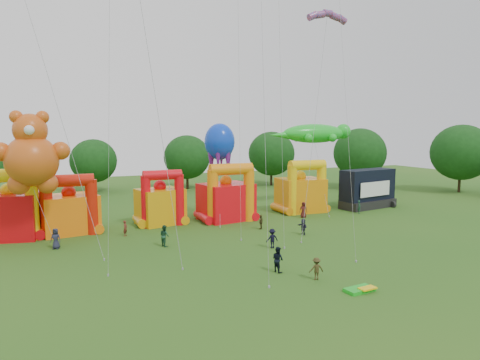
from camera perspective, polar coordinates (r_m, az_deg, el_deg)
name	(u,v)px	position (r m, az deg, el deg)	size (l,w,h in m)	color
ground	(315,312)	(26.37, 9.92, -16.90)	(160.00, 160.00, 0.00)	#255919
tree_ring	(294,205)	(24.46, 7.20, -3.37)	(119.97, 122.04, 12.07)	#352314
bouncy_castle_0	(9,212)	(46.93, -28.44, -3.80)	(6.18, 5.33, 6.94)	red
bouncy_castle_1	(70,211)	(46.98, -21.78, -3.81)	(6.00, 5.13, 6.18)	orange
bouncy_castle_2	(161,203)	(48.60, -10.52, -3.07)	(5.50, 4.82, 6.20)	orange
bouncy_castle_3	(227,199)	(49.95, -1.75, -2.48)	(6.44, 5.56, 6.76)	red
bouncy_castle_4	(302,192)	(55.60, 8.21, -1.60)	(5.71, 4.67, 6.78)	orange
stage_trailer	(368,189)	(60.54, 16.66, -1.17)	(8.63, 4.51, 5.26)	black
teddy_bear_kite	(33,160)	(42.06, -25.93, 2.39)	(6.41, 4.55, 12.31)	#CC5316
gecko_kite	(319,164)	(58.04, 10.52, 2.15)	(12.93, 10.90, 11.48)	green
octopus_kite	(220,170)	(49.76, -2.71, 1.30)	(3.83, 7.13, 11.40)	blue
parafoil_kites	(150,94)	(36.91, -11.95, 11.20)	(33.60, 10.01, 29.55)	red
diamond_kites	(241,65)	(37.53, 0.18, 15.04)	(21.23, 18.67, 39.18)	red
folded_kite_bundle	(360,289)	(29.91, 15.77, -13.86)	(2.09, 1.26, 0.31)	green
spectator_0	(56,239)	(41.60, -23.37, -7.20)	(0.90, 0.59, 1.85)	#24253C
spectator_1	(125,228)	(44.31, -15.05, -6.23)	(0.57, 0.37, 1.56)	maroon
spectator_2	(164,236)	(39.68, -10.04, -7.32)	(0.95, 0.74, 1.95)	#1C482F
spectator_3	(272,238)	(38.62, 4.31, -7.78)	(1.13, 0.65, 1.75)	black
spectator_4	(261,222)	(45.73, 2.81, -5.62)	(0.90, 0.38, 1.54)	#3A3217
spectator_5	(303,227)	(43.82, 8.41, -6.17)	(1.51, 0.48, 1.62)	#25233A
spectator_6	(303,210)	(52.08, 8.45, -3.95)	(0.94, 0.61, 1.92)	#4E1916
spectator_7	(359,207)	(56.13, 15.62, -3.49)	(0.61, 0.40, 1.67)	#193F2D
spectator_8	(278,259)	(32.39, 5.06, -10.49)	(0.93, 0.72, 1.91)	black
spectator_9	(316,269)	(31.18, 10.15, -11.56)	(1.04, 0.60, 1.61)	#3B3317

